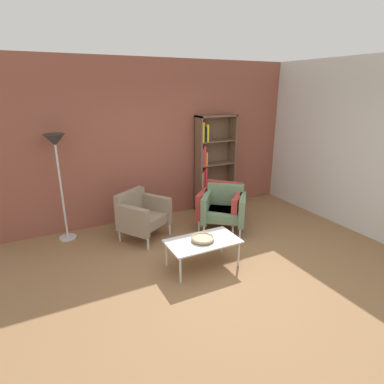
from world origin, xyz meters
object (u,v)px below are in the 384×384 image
(coffee_table_low, at_px, (203,243))
(decorative_bowl, at_px, (203,238))
(armchair_corner_red, at_px, (221,205))
(armchair_by_bookshelf, at_px, (224,208))
(armchair_spare_guest, at_px, (141,214))
(floor_lamp_torchiere, at_px, (56,153))
(bookshelf_tall, at_px, (211,165))

(coffee_table_low, height_order, decorative_bowl, decorative_bowl)
(armchair_corner_red, bearing_deg, armchair_by_bookshelf, -56.74)
(armchair_corner_red, bearing_deg, armchair_spare_guest, -142.51)
(floor_lamp_torchiere, bearing_deg, coffee_table_low, -48.12)
(bookshelf_tall, bearing_deg, armchair_spare_guest, -159.45)
(coffee_table_low, bearing_deg, decorative_bowl, 180.00)
(decorative_bowl, relative_size, armchair_by_bookshelf, 0.34)
(bookshelf_tall, bearing_deg, armchair_corner_red, -108.24)
(decorative_bowl, xyz_separation_m, armchair_corner_red, (0.95, 1.05, -0.02))
(floor_lamp_torchiere, bearing_deg, bookshelf_tall, 2.27)
(bookshelf_tall, height_order, floor_lamp_torchiere, bookshelf_tall)
(armchair_corner_red, relative_size, floor_lamp_torchiere, 0.55)
(coffee_table_low, xyz_separation_m, floor_lamp_torchiere, (-1.60, 1.79, 1.08))
(armchair_corner_red, height_order, floor_lamp_torchiere, floor_lamp_torchiere)
(bookshelf_tall, relative_size, floor_lamp_torchiere, 1.09)
(bookshelf_tall, relative_size, armchair_spare_guest, 2.02)
(decorative_bowl, bearing_deg, coffee_table_low, 0.00)
(floor_lamp_torchiere, bearing_deg, armchair_by_bookshelf, -19.66)
(armchair_corner_red, bearing_deg, bookshelf_tall, 117.89)
(armchair_spare_guest, relative_size, armchair_corner_red, 0.99)
(bookshelf_tall, relative_size, armchair_by_bookshelf, 2.00)
(bookshelf_tall, bearing_deg, decorative_bowl, -122.91)
(coffee_table_low, xyz_separation_m, decorative_bowl, (-0.00, 0.00, 0.07))
(bookshelf_tall, distance_m, armchair_corner_red, 1.03)
(bookshelf_tall, bearing_deg, coffee_table_low, -122.91)
(decorative_bowl, relative_size, floor_lamp_torchiere, 0.18)
(bookshelf_tall, bearing_deg, armchair_by_bookshelf, -107.42)
(coffee_table_low, distance_m, floor_lamp_torchiere, 2.63)
(armchair_by_bookshelf, bearing_deg, decorative_bowl, -98.36)
(bookshelf_tall, xyz_separation_m, armchair_corner_red, (-0.28, -0.85, -0.51))
(decorative_bowl, distance_m, armchair_spare_guest, 1.35)
(armchair_corner_red, bearing_deg, floor_lamp_torchiere, -150.06)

